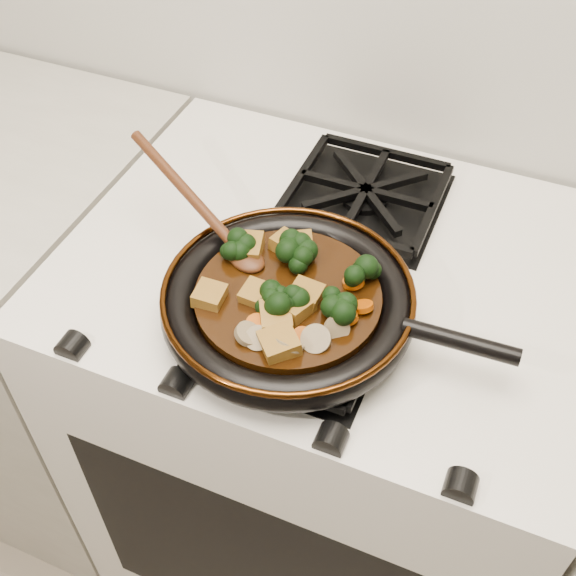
% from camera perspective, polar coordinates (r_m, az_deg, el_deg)
% --- Properties ---
extents(stove, '(0.76, 0.60, 0.90)m').
position_cam_1_polar(stove, '(1.39, 2.73, -11.16)').
color(stove, white).
rests_on(stove, ground).
extents(burner_grate_front, '(0.23, 0.23, 0.03)m').
position_cam_1_polar(burner_grate_front, '(0.93, 0.66, -2.80)').
color(burner_grate_front, black).
rests_on(burner_grate_front, stove).
extents(burner_grate_back, '(0.23, 0.23, 0.03)m').
position_cam_1_polar(burner_grate_back, '(1.12, 6.13, 7.33)').
color(burner_grate_back, black).
rests_on(burner_grate_back, stove).
extents(skillet, '(0.45, 0.32, 0.05)m').
position_cam_1_polar(skillet, '(0.91, 0.13, -1.15)').
color(skillet, black).
rests_on(skillet, burner_grate_front).
extents(braising_sauce, '(0.24, 0.24, 0.02)m').
position_cam_1_polar(braising_sauce, '(0.91, 0.00, -0.90)').
color(braising_sauce, black).
rests_on(braising_sauce, skillet).
extents(tofu_cube_0, '(0.05, 0.05, 0.03)m').
position_cam_1_polar(tofu_cube_0, '(0.95, 0.90, 3.26)').
color(tofu_cube_0, brown).
rests_on(tofu_cube_0, braising_sauce).
extents(tofu_cube_1, '(0.06, 0.06, 0.03)m').
position_cam_1_polar(tofu_cube_1, '(0.84, -0.69, -4.42)').
color(tofu_cube_1, brown).
rests_on(tofu_cube_1, braising_sauce).
extents(tofu_cube_2, '(0.04, 0.04, 0.02)m').
position_cam_1_polar(tofu_cube_2, '(0.90, -6.21, -0.61)').
color(tofu_cube_2, brown).
rests_on(tofu_cube_2, braising_sauce).
extents(tofu_cube_3, '(0.04, 0.04, 0.02)m').
position_cam_1_polar(tofu_cube_3, '(0.89, -2.45, -0.53)').
color(tofu_cube_3, brown).
rests_on(tofu_cube_3, braising_sauce).
extents(tofu_cube_4, '(0.05, 0.05, 0.03)m').
position_cam_1_polar(tofu_cube_4, '(0.95, -3.25, 3.20)').
color(tofu_cube_4, brown).
rests_on(tofu_cube_4, braising_sauce).
extents(tofu_cube_5, '(0.04, 0.04, 0.03)m').
position_cam_1_polar(tofu_cube_5, '(0.89, 1.40, -0.53)').
color(tofu_cube_5, brown).
rests_on(tofu_cube_5, braising_sauce).
extents(tofu_cube_6, '(0.05, 0.06, 0.03)m').
position_cam_1_polar(tofu_cube_6, '(0.87, -0.99, -2.35)').
color(tofu_cube_6, brown).
rests_on(tofu_cube_6, braising_sauce).
extents(tofu_cube_7, '(0.05, 0.04, 0.03)m').
position_cam_1_polar(tofu_cube_7, '(0.96, -0.08, 3.47)').
color(tofu_cube_7, brown).
rests_on(tofu_cube_7, braising_sauce).
extents(tofu_cube_8, '(0.05, 0.05, 0.03)m').
position_cam_1_polar(tofu_cube_8, '(0.88, 0.52, -1.42)').
color(tofu_cube_8, brown).
rests_on(tofu_cube_8, braising_sauce).
extents(broccoli_floret_0, '(0.07, 0.07, 0.07)m').
position_cam_1_polar(broccoli_floret_0, '(0.94, -4.10, 2.93)').
color(broccoli_floret_0, black).
rests_on(broccoli_floret_0, braising_sauce).
extents(broccoli_floret_1, '(0.09, 0.08, 0.07)m').
position_cam_1_polar(broccoli_floret_1, '(0.92, 5.77, 0.98)').
color(broccoli_floret_1, black).
rests_on(broccoli_floret_1, braising_sauce).
extents(broccoli_floret_2, '(0.09, 0.08, 0.07)m').
position_cam_1_polar(broccoli_floret_2, '(0.87, 0.14, -1.40)').
color(broccoli_floret_2, black).
rests_on(broccoli_floret_2, braising_sauce).
extents(broccoli_floret_3, '(0.09, 0.08, 0.07)m').
position_cam_1_polar(broccoli_floret_3, '(0.88, 3.91, -1.58)').
color(broccoli_floret_3, black).
rests_on(broccoli_floret_3, braising_sauce).
extents(broccoli_floret_4, '(0.09, 0.09, 0.07)m').
position_cam_1_polar(broccoli_floret_4, '(0.94, 0.91, 3.03)').
color(broccoli_floret_4, black).
rests_on(broccoli_floret_4, braising_sauce).
extents(broccoli_floret_5, '(0.08, 0.08, 0.06)m').
position_cam_1_polar(broccoli_floret_5, '(0.88, -1.14, -1.22)').
color(broccoli_floret_5, black).
rests_on(broccoli_floret_5, braising_sauce).
extents(broccoli_floret_6, '(0.08, 0.08, 0.07)m').
position_cam_1_polar(broccoli_floret_6, '(0.93, 0.74, 2.35)').
color(broccoli_floret_6, black).
rests_on(broccoli_floret_6, braising_sauce).
extents(carrot_coin_0, '(0.03, 0.03, 0.01)m').
position_cam_1_polar(carrot_coin_0, '(0.87, -2.44, -2.83)').
color(carrot_coin_0, '#AC4304').
rests_on(carrot_coin_0, braising_sauce).
extents(carrot_coin_1, '(0.03, 0.03, 0.01)m').
position_cam_1_polar(carrot_coin_1, '(0.95, 0.68, 3.09)').
color(carrot_coin_1, '#AC4304').
rests_on(carrot_coin_1, braising_sauce).
extents(carrot_coin_2, '(0.03, 0.03, 0.02)m').
position_cam_1_polar(carrot_coin_2, '(0.89, 5.91, -1.46)').
color(carrot_coin_2, '#AC4304').
rests_on(carrot_coin_2, braising_sauce).
extents(carrot_coin_3, '(0.03, 0.03, 0.02)m').
position_cam_1_polar(carrot_coin_3, '(0.85, 1.14, -3.97)').
color(carrot_coin_3, '#AC4304').
rests_on(carrot_coin_3, braising_sauce).
extents(carrot_coin_4, '(0.03, 0.03, 0.02)m').
position_cam_1_polar(carrot_coin_4, '(0.92, 5.19, 0.46)').
color(carrot_coin_4, '#AC4304').
rests_on(carrot_coin_4, braising_sauce).
extents(carrot_coin_5, '(0.03, 0.03, 0.02)m').
position_cam_1_polar(carrot_coin_5, '(0.87, 4.67, -2.34)').
color(carrot_coin_5, '#AC4304').
rests_on(carrot_coin_5, braising_sauce).
extents(mushroom_slice_0, '(0.04, 0.04, 0.02)m').
position_cam_1_polar(mushroom_slice_0, '(0.85, -3.19, -3.64)').
color(mushroom_slice_0, olive).
rests_on(mushroom_slice_0, braising_sauce).
extents(mushroom_slice_1, '(0.04, 0.04, 0.02)m').
position_cam_1_polar(mushroom_slice_1, '(0.85, 2.21, -4.06)').
color(mushroom_slice_1, olive).
rests_on(mushroom_slice_1, braising_sauce).
extents(mushroom_slice_2, '(0.03, 0.03, 0.02)m').
position_cam_1_polar(mushroom_slice_2, '(0.85, -2.40, -4.00)').
color(mushroom_slice_2, olive).
rests_on(mushroom_slice_2, braising_sauce).
extents(mushroom_slice_3, '(0.04, 0.04, 0.03)m').
position_cam_1_polar(mushroom_slice_3, '(0.86, 3.88, -3.21)').
color(mushroom_slice_3, olive).
rests_on(mushroom_slice_3, braising_sauce).
extents(mushroom_slice_4, '(0.04, 0.04, 0.03)m').
position_cam_1_polar(mushroom_slice_4, '(0.84, 0.02, -4.41)').
color(mushroom_slice_4, olive).
rests_on(mushroom_slice_4, braising_sauce).
extents(wooden_spoon, '(0.15, 0.09, 0.25)m').
position_cam_1_polar(wooden_spoon, '(0.97, -5.97, 5.29)').
color(wooden_spoon, '#45210E').
rests_on(wooden_spoon, braising_sauce).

